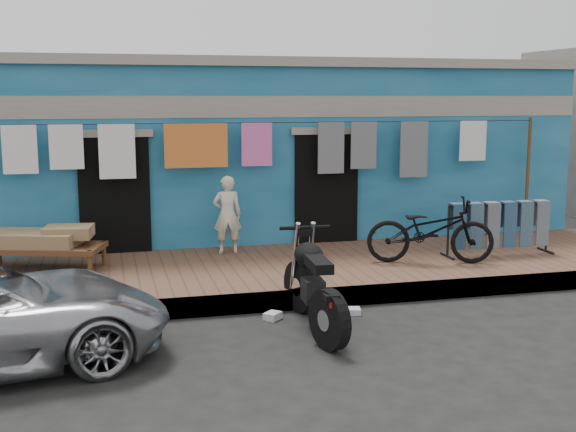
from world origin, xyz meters
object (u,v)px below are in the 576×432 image
(motorcycle, at_px, (314,282))
(charpoy, at_px, (42,249))
(seated_person, at_px, (227,215))
(jeans_rack, at_px, (499,227))
(bicycle, at_px, (431,223))

(motorcycle, relative_size, charpoy, 0.92)
(motorcycle, bearing_deg, seated_person, 101.06)
(charpoy, relative_size, jeans_rack, 1.08)
(seated_person, distance_m, bicycle, 3.16)
(seated_person, height_order, charpoy, seated_person)
(seated_person, xyz_separation_m, bicycle, (2.83, -1.42, -0.02))
(motorcycle, height_order, charpoy, motorcycle)
(motorcycle, bearing_deg, bicycle, 41.41)
(bicycle, relative_size, jeans_rack, 1.03)
(jeans_rack, bearing_deg, bicycle, -168.77)
(bicycle, height_order, jeans_rack, bicycle)
(seated_person, bearing_deg, motorcycle, 103.57)
(bicycle, bearing_deg, seated_person, 80.86)
(motorcycle, distance_m, charpoy, 4.30)
(motorcycle, bearing_deg, charpoy, 141.71)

